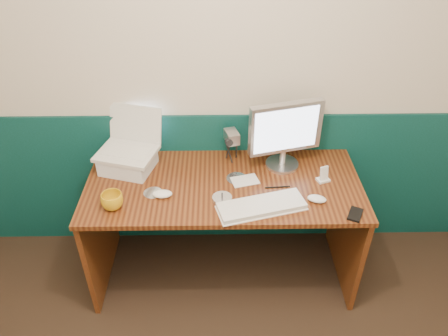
{
  "coord_description": "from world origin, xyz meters",
  "views": [
    {
      "loc": [
        -0.03,
        -0.62,
        2.3
      ],
      "look_at": [
        0.0,
        1.23,
        0.97
      ],
      "focal_mm": 35.0,
      "sensor_mm": 36.0,
      "label": 1
    }
  ],
  "objects_px": {
    "mug": "(112,201)",
    "camcorder": "(232,146)",
    "monitor": "(285,135)",
    "keyboard": "(261,206)",
    "laptop": "(124,135)",
    "desk": "(224,231)"
  },
  "relations": [
    {
      "from": "monitor",
      "to": "keyboard",
      "type": "height_order",
      "value": "monitor"
    },
    {
      "from": "keyboard",
      "to": "mug",
      "type": "xyz_separation_m",
      "value": [
        -0.8,
        0.02,
        0.03
      ]
    },
    {
      "from": "keyboard",
      "to": "camcorder",
      "type": "bearing_deg",
      "value": 92.39
    },
    {
      "from": "laptop",
      "to": "monitor",
      "type": "height_order",
      "value": "monitor"
    },
    {
      "from": "mug",
      "to": "camcorder",
      "type": "xyz_separation_m",
      "value": [
        0.65,
        0.45,
        0.06
      ]
    },
    {
      "from": "desk",
      "to": "laptop",
      "type": "distance_m",
      "value": 0.85
    },
    {
      "from": "monitor",
      "to": "laptop",
      "type": "bearing_deg",
      "value": 166.05
    },
    {
      "from": "mug",
      "to": "camcorder",
      "type": "relative_size",
      "value": 0.58
    },
    {
      "from": "laptop",
      "to": "mug",
      "type": "height_order",
      "value": "laptop"
    },
    {
      "from": "desk",
      "to": "keyboard",
      "type": "distance_m",
      "value": 0.49
    },
    {
      "from": "desk",
      "to": "camcorder",
      "type": "distance_m",
      "value": 0.54
    },
    {
      "from": "laptop",
      "to": "camcorder",
      "type": "relative_size",
      "value": 1.62
    },
    {
      "from": "monitor",
      "to": "mug",
      "type": "xyz_separation_m",
      "value": [
        -0.96,
        -0.38,
        -0.17
      ]
    },
    {
      "from": "laptop",
      "to": "keyboard",
      "type": "bearing_deg",
      "value": -10.12
    },
    {
      "from": "monitor",
      "to": "desk",
      "type": "bearing_deg",
      "value": -168.77
    },
    {
      "from": "laptop",
      "to": "camcorder",
      "type": "height_order",
      "value": "laptop"
    },
    {
      "from": "monitor",
      "to": "camcorder",
      "type": "xyz_separation_m",
      "value": [
        -0.31,
        0.07,
        -0.12
      ]
    },
    {
      "from": "laptop",
      "to": "keyboard",
      "type": "xyz_separation_m",
      "value": [
        0.77,
        -0.38,
        -0.23
      ]
    },
    {
      "from": "mug",
      "to": "camcorder",
      "type": "distance_m",
      "value": 0.79
    },
    {
      "from": "keyboard",
      "to": "mug",
      "type": "bearing_deg",
      "value": 163.42
    },
    {
      "from": "camcorder",
      "to": "monitor",
      "type": "bearing_deg",
      "value": -28.76
    },
    {
      "from": "keyboard",
      "to": "camcorder",
      "type": "distance_m",
      "value": 0.5
    }
  ]
}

